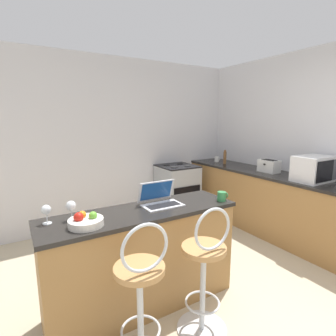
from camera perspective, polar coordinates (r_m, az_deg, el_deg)
name	(u,v)px	position (r m, az deg, el deg)	size (l,w,h in m)	color
ground_plane	(258,336)	(2.53, 18.91, -31.27)	(20.00, 20.00, 0.00)	#BCAD8E
wall_back	(121,142)	(4.28, -10.20, 5.53)	(12.00, 0.06, 2.60)	silver
breakfast_bar	(143,258)	(2.47, -5.44, -19.01)	(1.70, 0.50, 0.90)	#9E703D
counter_right	(276,204)	(4.13, 22.39, -7.36)	(0.64, 3.33, 0.90)	#9E703D
bar_stool_near	(141,298)	(1.94, -5.88, -26.33)	(0.40, 0.40, 1.06)	silver
bar_stool_far	(205,274)	(2.18, 7.97, -21.84)	(0.40, 0.40, 1.06)	silver
laptop	(160,199)	(2.41, -1.79, -6.70)	(0.36, 0.26, 0.21)	silver
microwave	(313,169)	(3.73, 29.10, -0.16)	(0.48, 0.34, 0.32)	silver
toaster	(269,166)	(4.11, 21.10, 0.39)	(0.20, 0.28, 0.18)	silver
stove_range	(177,191)	(4.50, 2.00, -5.09)	(0.59, 0.61, 0.91)	#9EA3A8
wine_glass_short	(46,210)	(2.16, -24.99, -8.38)	(0.07, 0.07, 0.15)	silver
fruit_bowl	(86,221)	(2.04, -17.51, -11.00)	(0.25, 0.25, 0.11)	silver
wine_glass_tall	(71,206)	(2.16, -20.36, -7.83)	(0.07, 0.07, 0.16)	silver
mug_white	(217,159)	(4.85, 10.60, 1.92)	(0.10, 0.08, 0.10)	white
pepper_mill	(225,157)	(4.66, 12.27, 2.33)	(0.05, 0.05, 0.25)	brown
mug_green	(222,196)	(2.57, 11.65, -6.04)	(0.10, 0.08, 0.09)	#338447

